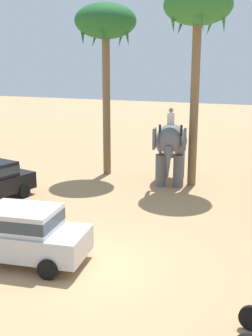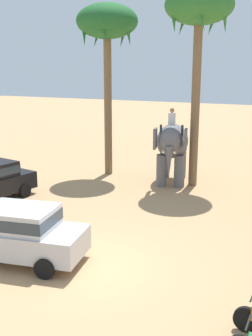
{
  "view_description": "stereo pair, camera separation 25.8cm",
  "coord_description": "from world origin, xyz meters",
  "px_view_note": "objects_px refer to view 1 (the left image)",
  "views": [
    {
      "loc": [
        6.02,
        -9.62,
        5.7
      ],
      "look_at": [
        -1.56,
        5.66,
        1.6
      ],
      "focal_mm": 44.05,
      "sensor_mm": 36.0,
      "label": 1
    },
    {
      "loc": [
        6.25,
        -9.51,
        5.7
      ],
      "look_at": [
        -1.56,
        5.66,
        1.6
      ],
      "focal_mm": 44.05,
      "sensor_mm": 36.0,
      "label": 2
    }
  ],
  "objects_px": {
    "palm_tree_near_hut": "(106,27)",
    "elephant_with_mahout": "(171,145)",
    "palm_tree_left_of_road": "(198,13)",
    "car_sedan_foreground": "(21,232)"
  },
  "relations": [
    {
      "from": "elephant_with_mahout",
      "to": "car_sedan_foreground",
      "type": "bearing_deg",
      "value": -94.9
    },
    {
      "from": "car_sedan_foreground",
      "to": "palm_tree_near_hut",
      "type": "bearing_deg",
      "value": 105.37
    },
    {
      "from": "car_sedan_foreground",
      "to": "elephant_with_mahout",
      "type": "xyz_separation_m",
      "value": [
        0.89,
        10.42,
        1.06
      ]
    },
    {
      "from": "car_sedan_foreground",
      "to": "palm_tree_near_hut",
      "type": "distance_m",
      "value": 13.0
    },
    {
      "from": "palm_tree_near_hut",
      "to": "palm_tree_left_of_road",
      "type": "distance_m",
      "value": 4.94
    },
    {
      "from": "palm_tree_left_of_road",
      "to": "car_sedan_foreground",
      "type": "bearing_deg",
      "value": -100.73
    },
    {
      "from": "elephant_with_mahout",
      "to": "palm_tree_left_of_road",
      "type": "bearing_deg",
      "value": 6.51
    },
    {
      "from": "palm_tree_near_hut",
      "to": "elephant_with_mahout",
      "type": "bearing_deg",
      "value": -3.11
    },
    {
      "from": "palm_tree_near_hut",
      "to": "palm_tree_left_of_road",
      "type": "bearing_deg",
      "value": -0.95
    },
    {
      "from": "elephant_with_mahout",
      "to": "palm_tree_near_hut",
      "type": "relative_size",
      "value": 0.45
    }
  ]
}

